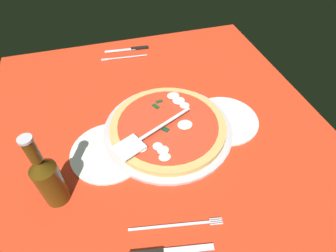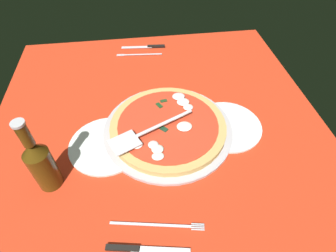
% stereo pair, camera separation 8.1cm
% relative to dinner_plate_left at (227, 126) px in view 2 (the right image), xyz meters
% --- Properties ---
extents(ground_plane, '(1.03, 1.03, 0.01)m').
position_rel_dinner_plate_left_xyz_m(ground_plane, '(0.21, -0.07, -0.01)').
color(ground_plane, red).
extents(checker_pattern, '(1.03, 1.03, 0.00)m').
position_rel_dinner_plate_left_xyz_m(checker_pattern, '(0.21, -0.07, -0.01)').
color(checker_pattern, white).
rests_on(checker_pattern, ground_plane).
extents(pizza_pan, '(0.39, 0.39, 0.01)m').
position_rel_dinner_plate_left_xyz_m(pizza_pan, '(0.18, -0.01, 0.00)').
color(pizza_pan, '#B5B1B6').
rests_on(pizza_pan, ground_plane).
extents(dinner_plate_left, '(0.21, 0.21, 0.01)m').
position_rel_dinner_plate_left_xyz_m(dinner_plate_left, '(0.00, 0.00, 0.00)').
color(dinner_plate_left, white).
rests_on(dinner_plate_left, ground_plane).
extents(dinner_plate_right, '(0.22, 0.22, 0.01)m').
position_rel_dinner_plate_left_xyz_m(dinner_plate_right, '(0.37, 0.03, 0.00)').
color(dinner_plate_right, white).
rests_on(dinner_plate_right, ground_plane).
extents(pizza, '(0.35, 0.35, 0.03)m').
position_rel_dinner_plate_left_xyz_m(pizza, '(0.18, -0.01, 0.02)').
color(pizza, tan).
rests_on(pizza, pizza_pan).
extents(pizza_server, '(0.25, 0.15, 0.01)m').
position_rel_dinner_plate_left_xyz_m(pizza_server, '(0.25, 0.03, 0.04)').
color(pizza_server, silver).
rests_on(pizza_server, pizza).
extents(place_setting_near, '(0.22, 0.14, 0.01)m').
position_rel_dinner_plate_left_xyz_m(place_setting_near, '(0.22, -0.47, -0.00)').
color(place_setting_near, white).
rests_on(place_setting_near, ground_plane).
extents(place_setting_far, '(0.22, 0.15, 0.01)m').
position_rel_dinner_plate_left_xyz_m(place_setting_far, '(0.27, 0.31, -0.00)').
color(place_setting_far, white).
rests_on(place_setting_far, ground_plane).
extents(beer_bottle, '(0.06, 0.06, 0.23)m').
position_rel_dinner_plate_left_xyz_m(beer_bottle, '(0.51, 0.13, 0.08)').
color(beer_bottle, '#462F0B').
rests_on(beer_bottle, ground_plane).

